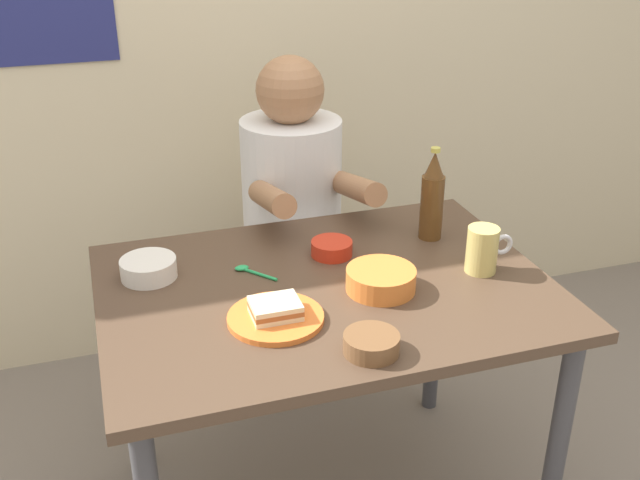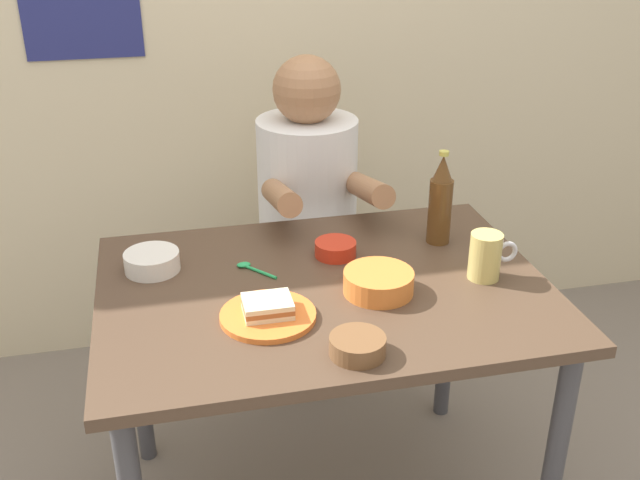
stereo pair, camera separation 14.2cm
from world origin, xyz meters
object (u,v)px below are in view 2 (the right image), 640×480
person_seated (308,183)px  beer_bottle (440,202)px  sandwich (268,306)px  stool (308,294)px  plate_orange (268,316)px  dining_table (324,318)px  soup_bowl_orange (378,281)px  beer_mug (486,256)px

person_seated → beer_bottle: bearing=-58.9°
person_seated → sandwich: 0.78m
stool → beer_bottle: bearing=-59.6°
stool → plate_orange: plate_orange is taller
stool → person_seated: bearing=-90.0°
dining_table → person_seated: bearing=81.7°
person_seated → plate_orange: (-0.25, -0.74, -0.02)m
dining_table → plate_orange: bearing=-142.8°
person_seated → soup_bowl_orange: (0.03, -0.68, 0.01)m
stool → soup_bowl_orange: size_ratio=2.65×
person_seated → sandwich: person_seated is taller
person_seated → plate_orange: bearing=-108.7°
soup_bowl_orange → sandwich: bearing=-168.1°
dining_table → person_seated: size_ratio=1.53×
dining_table → stool: 0.70m
plate_orange → stool: bearing=71.5°
person_seated → beer_mug: size_ratio=5.71×
stool → beer_mug: beer_mug is taller
dining_table → beer_mug: (0.40, -0.05, 0.15)m
stool → beer_bottle: beer_bottle is taller
person_seated → beer_bottle: 0.53m
sandwich → soup_bowl_orange: soup_bowl_orange is taller
dining_table → stool: (0.09, 0.63, -0.30)m
plate_orange → soup_bowl_orange: soup_bowl_orange is taller
beer_bottle → stool: bearing=120.4°
stool → soup_bowl_orange: soup_bowl_orange is taller
stool → beer_bottle: (0.27, -0.46, 0.51)m
person_seated → plate_orange: 0.78m
dining_table → beer_bottle: (0.36, 0.17, 0.21)m
person_seated → sandwich: (-0.25, -0.74, 0.01)m
soup_bowl_orange → beer_mug: bearing=2.6°
beer_mug → dining_table: bearing=172.9°
dining_table → beer_bottle: beer_bottle is taller
plate_orange → beer_mug: 0.57m
sandwich → beer_bottle: bearing=29.3°
plate_orange → sandwich: bearing=26.6°
dining_table → sandwich: (-0.16, -0.12, 0.13)m
beer_mug → beer_bottle: (-0.04, 0.22, 0.06)m
person_seated → plate_orange: size_ratio=3.27×
plate_orange → soup_bowl_orange: (0.28, 0.06, 0.02)m
sandwich → beer_mug: size_ratio=0.87×
stool → person_seated: person_seated is taller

